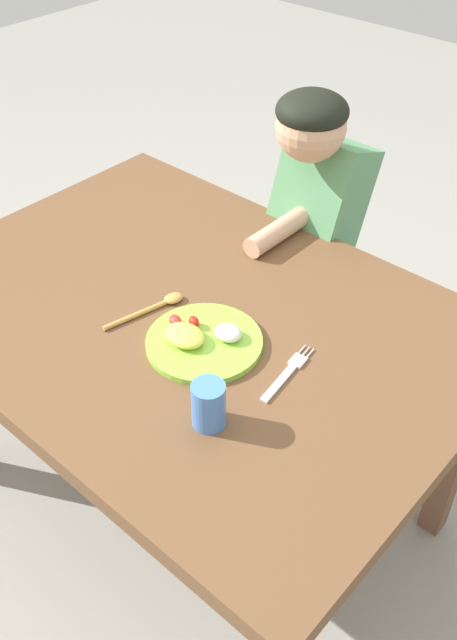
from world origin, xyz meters
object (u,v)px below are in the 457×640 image
object	(u,v)px
drinking_cup	(209,405)
fork	(287,374)
person	(315,255)
spoon	(157,305)
plate	(202,340)

from	to	relation	value
drinking_cup	fork	bearing A→B (deg)	81.10
drinking_cup	person	world-z (taller)	person
drinking_cup	person	distance (m)	0.81
fork	drinking_cup	world-z (taller)	drinking_cup
spoon	drinking_cup	distance (m)	0.36
plate	spoon	bearing A→B (deg)	172.33
fork	person	distance (m)	0.65
fork	spoon	xyz separation A→B (m)	(-0.35, -0.02, 0.00)
person	drinking_cup	bearing A→B (deg)	111.11
spoon	person	size ratio (longest dim) A/B	0.19
spoon	fork	bearing A→B (deg)	-73.16
fork	person	xyz separation A→B (m)	(-0.32, 0.55, -0.14)
fork	drinking_cup	bearing A→B (deg)	162.98
person	fork	bearing A→B (deg)	120.08
plate	spoon	distance (m)	0.16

